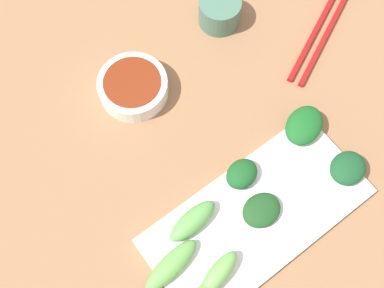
{
  "coord_description": "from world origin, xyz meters",
  "views": [
    {
      "loc": [
        0.19,
        -0.14,
        0.67
      ],
      "look_at": [
        -0.0,
        -0.0,
        0.05
      ],
      "focal_mm": 42.5,
      "sensor_mm": 36.0,
      "label": 1
    }
  ],
  "objects_px": {
    "sauce_bowl": "(133,87)",
    "chopsticks": "(322,30)",
    "serving_plate": "(256,216)",
    "tea_cup": "(219,12)"
  },
  "relations": [
    {
      "from": "sauce_bowl",
      "to": "serving_plate",
      "type": "distance_m",
      "value": 0.27
    },
    {
      "from": "sauce_bowl",
      "to": "chopsticks",
      "type": "bearing_deg",
      "value": 73.68
    },
    {
      "from": "sauce_bowl",
      "to": "chopsticks",
      "type": "height_order",
      "value": "sauce_bowl"
    },
    {
      "from": "serving_plate",
      "to": "chopsticks",
      "type": "distance_m",
      "value": 0.34
    },
    {
      "from": "tea_cup",
      "to": "chopsticks",
      "type": "bearing_deg",
      "value": 46.09
    },
    {
      "from": "sauce_bowl",
      "to": "serving_plate",
      "type": "xyz_separation_m",
      "value": [
        0.27,
        0.03,
        -0.01
      ]
    },
    {
      "from": "sauce_bowl",
      "to": "chopsticks",
      "type": "relative_size",
      "value": 0.5
    },
    {
      "from": "chopsticks",
      "to": "tea_cup",
      "type": "height_order",
      "value": "tea_cup"
    },
    {
      "from": "sauce_bowl",
      "to": "chopsticks",
      "type": "xyz_separation_m",
      "value": [
        0.09,
        0.32,
        -0.01
      ]
    },
    {
      "from": "sauce_bowl",
      "to": "tea_cup",
      "type": "distance_m",
      "value": 0.19
    }
  ]
}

